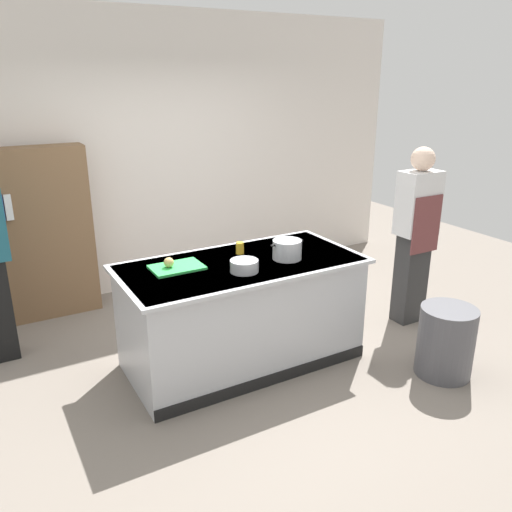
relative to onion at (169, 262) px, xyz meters
name	(u,v)px	position (x,y,z in m)	size (l,w,h in m)	color
ground_plane	(242,360)	(0.57, -0.13, -0.96)	(10.00, 10.00, 0.00)	slate
back_wall	(151,155)	(0.57, 1.97, 0.54)	(6.40, 0.12, 3.00)	silver
counter_island	(242,311)	(0.57, -0.13, -0.49)	(1.98, 0.98, 0.90)	#B7BABF
cutting_board	(177,267)	(0.06, -0.01, -0.05)	(0.40, 0.28, 0.02)	green
onion	(169,262)	(0.00, 0.00, 0.00)	(0.08, 0.08, 0.08)	tan
stock_pot	(287,249)	(0.93, -0.24, 0.02)	(0.30, 0.24, 0.16)	#B7BABF
mixing_bowl	(244,266)	(0.49, -0.33, -0.01)	(0.22, 0.22, 0.09)	#B7BABF
juice_cup	(240,248)	(0.66, 0.06, -0.01)	(0.07, 0.07, 0.10)	yellow
trash_bin	(446,341)	(1.90, -1.13, -0.67)	(0.45, 0.45, 0.58)	#4C4C51
person_chef	(416,232)	(2.38, -0.25, -0.05)	(0.38, 0.25, 1.72)	#2C2C2C
bookshelf	(34,235)	(-0.77, 1.67, -0.11)	(1.10, 0.31, 1.70)	brown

